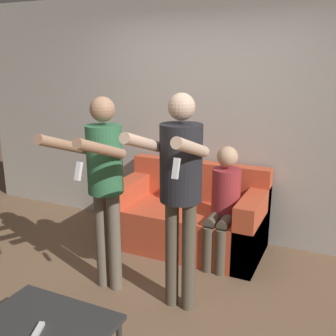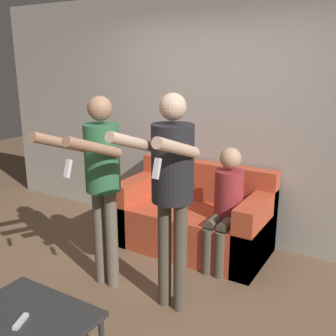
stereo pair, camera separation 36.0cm
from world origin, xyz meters
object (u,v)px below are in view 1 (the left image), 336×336
Objects in this scene: person_standing_left at (104,175)px; person_seated at (224,201)px; coffee_table at (44,329)px; remote_far at (38,331)px; person_standing_right at (180,179)px; couch at (189,219)px.

person_seated is (0.78, 0.90, -0.41)m from person_standing_left.
coffee_table is 5.66× the size of remote_far.
person_standing_left is 0.97× the size of person_standing_right.
person_seated is 7.73× the size of remote_far.
person_seated is at bearing 72.42° from coffee_table.
couch is at bearing 86.12° from remote_far.
person_seated is (0.09, 0.89, -0.46)m from person_standing_right.
couch is 0.58m from person_seated.
person_standing_right is 1.01m from person_seated.
remote_far is (-0.58, -1.97, -0.29)m from person_seated.
person_standing_right is 2.03× the size of coffee_table.
person_standing_left is 1.26m from coffee_table.
person_standing_left is 0.69m from person_standing_right.
person_standing_left is (-0.34, -1.08, 0.75)m from couch.
person_standing_left is 1.26m from person_seated.
person_standing_left is at bearing 100.53° from remote_far.
person_standing_left is 11.15× the size of remote_far.
coffee_table is (0.18, -0.99, -0.75)m from person_standing_left.
person_standing_left is 1.97× the size of coffee_table.
coffee_table is at bearing -117.21° from person_standing_right.
person_seated is at bearing 73.70° from remote_far.
person_standing_right is at bearing 0.58° from person_standing_left.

